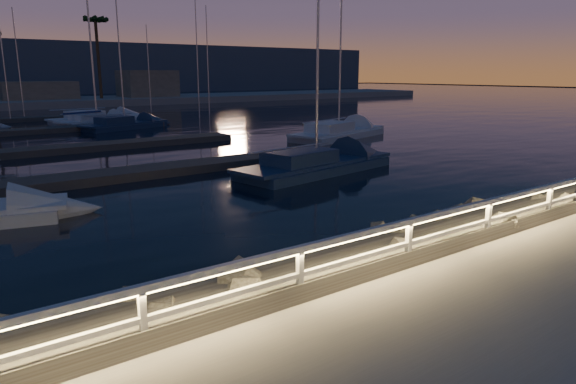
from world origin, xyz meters
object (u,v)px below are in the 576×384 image
guard_rail (374,241)px  sailboat_l (95,120)px  sailboat_h (337,132)px  sailboat_k (95,119)px  sailboat_d (313,164)px  sailboat_g (123,124)px

guard_rail → sailboat_l: 42.78m
sailboat_h → sailboat_k: size_ratio=1.06×
sailboat_k → sailboat_l: (-0.35, -1.28, -0.06)m
guard_rail → sailboat_h: 27.94m
sailboat_d → sailboat_k: size_ratio=1.02×
guard_rail → sailboat_k: sailboat_k is taller
sailboat_h → sailboat_g: bearing=107.8°
guard_rail → sailboat_g: bearing=78.8°
guard_rail → sailboat_k: (6.83, 43.56, -0.92)m
sailboat_g → sailboat_k: 6.47m
guard_rail → sailboat_d: bearing=56.1°
sailboat_g → sailboat_h: sailboat_h is taller
sailboat_h → sailboat_l: (-11.48, 20.88, -0.05)m
sailboat_g → sailboat_d: bearing=-106.0°
guard_rail → sailboat_k: size_ratio=2.92×
guard_rail → sailboat_g: size_ratio=3.33×
sailboat_k → sailboat_l: bearing=-112.1°
sailboat_d → sailboat_g: (-0.73, 25.14, -0.02)m
sailboat_d → sailboat_h: (9.90, 9.44, 0.01)m
sailboat_h → sailboat_k: sailboat_h is taller
sailboat_g → sailboat_h: (10.63, -15.71, 0.03)m
sailboat_g → sailboat_l: 5.24m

